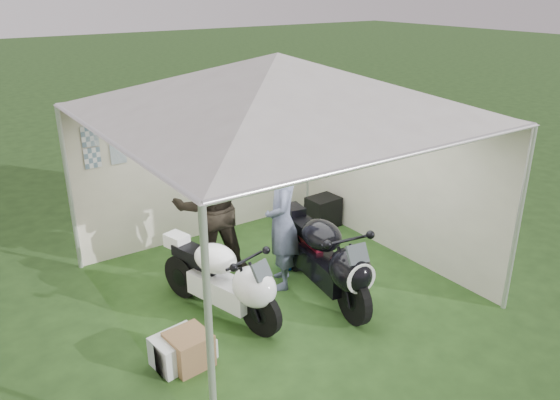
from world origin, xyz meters
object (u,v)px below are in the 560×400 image
Objects in this scene: crate_1 at (189,349)px; paddock_stand at (293,256)px; motorcycle_black at (328,257)px; canopy_tent at (276,90)px; crate_0 at (178,350)px; motorcycle_white at (225,279)px; equipment_box at (323,212)px; crate_2 at (199,350)px; person_dark_jacket at (210,206)px; person_blue_jacket at (282,221)px.

paddock_stand is at bearing 27.90° from crate_1.
paddock_stand is at bearing 90.00° from motorcycle_black.
canopy_tent is 3.07m from crate_0.
motorcycle_white is 3.71× the size of equipment_box.
paddock_stand is 0.95× the size of crate_1.
crate_2 is at bearing -17.74° from crate_0.
canopy_tent reaches higher than motorcycle_white.
person_dark_jacket is 2.07m from crate_0.
motorcycle_black is 6.71× the size of crate_2.
crate_2 is at bearing -30.32° from person_blue_jacket.
motorcycle_white is 0.99m from crate_1.
paddock_stand is (0.14, 0.93, -0.42)m from motorcycle_black.
person_dark_jacket is (-0.91, 1.34, 0.44)m from motorcycle_black.
equipment_box is 1.61× the size of crate_2.
paddock_stand is 0.19× the size of person_dark_jacket.
equipment_box is 3.89m from crate_1.
crate_0 is at bearing 162.26° from crate_2.
motorcycle_white is 1.01× the size of person_blue_jacket.
crate_0 is 0.23m from crate_2.
motorcycle_black reaches higher than equipment_box.
motorcycle_white reaches higher than crate_1.
motorcycle_white is 5.98× the size of crate_2.
motorcycle_white is 1.31m from motorcycle_black.
motorcycle_white is 2.98m from equipment_box.
person_blue_jacket is 3.68× the size of crate_0.
canopy_tent is 3.02m from crate_1.
equipment_box is (1.70, 1.15, -2.33)m from canopy_tent.
motorcycle_black is at bearing -127.50° from equipment_box.
motorcycle_black reaches higher than crate_1.
motorcycle_black is 1.14× the size of person_blue_jacket.
crate_0 reaches higher than crate_2.
motorcycle_white is at bearing -42.00° from person_blue_jacket.
equipment_box reaches higher than crate_0.
person_blue_jacket is at bearing 24.89° from crate_1.
motorcycle_white reaches higher than paddock_stand.
person_dark_jacket is 4.07× the size of equipment_box.
crate_1 is (-1.66, -0.82, -2.39)m from canopy_tent.
motorcycle_black is 1.02× the size of person_dark_jacket.
person_dark_jacket is 2.42m from equipment_box.
crate_1 is at bearing -149.66° from equipment_box.
motorcycle_white is 1.09m from person_blue_jacket.
crate_0 is (-1.83, -0.73, -0.74)m from person_blue_jacket.
crate_0 is (-2.24, -1.06, 0.02)m from paddock_stand.
equipment_box is at bearing 12.69° from motorcycle_white.
motorcycle_white is 4.75× the size of paddock_stand.
motorcycle_black is 5.32× the size of paddock_stand.
crate_2 is (-1.89, -0.20, -0.45)m from motorcycle_black.
crate_2 is (-1.62, -0.80, -0.79)m from person_blue_jacket.
person_blue_jacket is at bearing 26.16° from crate_2.
person_blue_jacket is (-0.41, -0.33, 0.76)m from paddock_stand.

